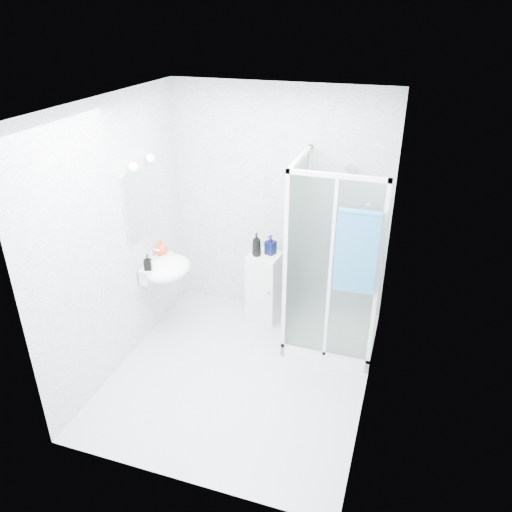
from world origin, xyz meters
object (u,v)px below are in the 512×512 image
(hand_towel, at_px, (357,250))
(shampoo_bottle_a, at_px, (257,244))
(wall_basin, at_px, (165,268))
(shampoo_bottle_b, at_px, (271,245))
(shower_enclosure, at_px, (325,308))
(storage_cabinet, at_px, (264,287))
(soap_dispenser_black, at_px, (148,262))
(soap_dispenser_orange, at_px, (161,247))

(hand_towel, bearing_deg, shampoo_bottle_a, 150.74)
(wall_basin, distance_m, shampoo_bottle_b, 1.16)
(shower_enclosure, distance_m, storage_cabinet, 0.80)
(shampoo_bottle_b, distance_m, soap_dispenser_black, 1.33)
(shampoo_bottle_a, distance_m, soap_dispenser_black, 1.17)
(soap_dispenser_black, bearing_deg, shampoo_bottle_b, 38.26)
(wall_basin, xyz_separation_m, soap_dispenser_black, (-0.08, -0.19, 0.15))
(shower_enclosure, bearing_deg, shampoo_bottle_b, 155.33)
(wall_basin, height_order, shampoo_bottle_a, shampoo_bottle_a)
(shower_enclosure, height_order, soap_dispenser_black, shower_enclosure)
(shower_enclosure, relative_size, soap_dispenser_black, 12.17)
(shower_enclosure, bearing_deg, storage_cabinet, 159.91)
(storage_cabinet, distance_m, shampoo_bottle_a, 0.55)
(hand_towel, xyz_separation_m, shampoo_bottle_a, (-1.13, 0.63, -0.40))
(wall_basin, bearing_deg, shampoo_bottle_a, 33.48)
(shampoo_bottle_b, height_order, soap_dispenser_black, shampoo_bottle_b)
(wall_basin, xyz_separation_m, soap_dispenser_orange, (-0.12, 0.16, 0.15))
(wall_basin, bearing_deg, soap_dispenser_black, -113.99)
(shampoo_bottle_a, relative_size, shampoo_bottle_b, 1.20)
(storage_cabinet, bearing_deg, shower_enclosure, -14.84)
(storage_cabinet, relative_size, shampoo_bottle_b, 3.67)
(hand_towel, distance_m, soap_dispenser_orange, 2.13)
(shower_enclosure, bearing_deg, hand_towel, -52.84)
(soap_dispenser_orange, height_order, soap_dispenser_black, soap_dispenser_orange)
(wall_basin, distance_m, hand_towel, 2.04)
(wall_basin, relative_size, hand_towel, 0.70)
(shower_enclosure, bearing_deg, shampoo_bottle_a, 164.30)
(wall_basin, distance_m, storage_cabinet, 1.15)
(wall_basin, xyz_separation_m, hand_towel, (1.96, -0.09, 0.55))
(hand_towel, height_order, shampoo_bottle_b, hand_towel)
(storage_cabinet, bearing_deg, shampoo_bottle_a, -146.66)
(wall_basin, relative_size, shampoo_bottle_a, 2.11)
(hand_towel, distance_m, shampoo_bottle_a, 1.36)
(hand_towel, height_order, shampoo_bottle_a, hand_towel)
(soap_dispenser_black, bearing_deg, soap_dispenser_orange, 95.27)
(shower_enclosure, xyz_separation_m, soap_dispenser_black, (-1.74, -0.51, 0.50))
(shampoo_bottle_b, bearing_deg, shampoo_bottle_a, -146.84)
(wall_basin, bearing_deg, shower_enclosure, 10.81)
(shampoo_bottle_a, xyz_separation_m, soap_dispenser_orange, (-0.95, -0.38, -0.00))
(soap_dispenser_orange, bearing_deg, hand_towel, -6.84)
(shampoo_bottle_a, xyz_separation_m, soap_dispenser_black, (-0.91, -0.74, -0.00))
(shower_enclosure, distance_m, hand_towel, 1.03)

